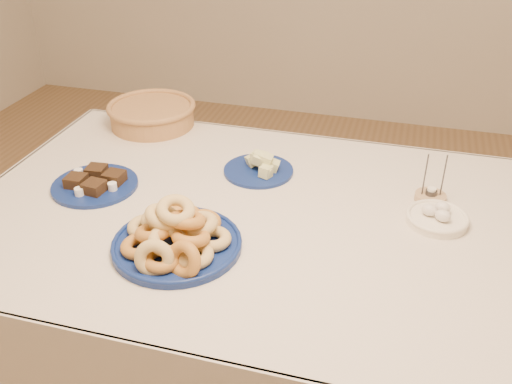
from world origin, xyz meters
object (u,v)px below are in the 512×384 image
Objects in this scene: egg_bowl at (437,217)px; candle_holder at (431,196)px; melon_plate at (260,167)px; wicker_basket at (152,114)px; donut_platter at (176,237)px; brownie_plate at (95,183)px; dining_table at (261,244)px.

candle_holder is at bearing 99.23° from egg_bowl.
melon_plate is 0.54m from wicker_basket.
donut_platter is 1.25× the size of brownie_plate.
melon_plate is at bearing 26.18° from brownie_plate.
wicker_basket is at bearing 139.06° from dining_table.
brownie_plate is (-0.46, -0.23, -0.01)m from melon_plate.
egg_bowl is (1.01, 0.08, 0.00)m from brownie_plate.
candle_holder is at bearing 23.79° from dining_table.
wicker_basket is at bearing 159.21° from egg_bowl.
brownie_plate is at bearing -168.64° from candle_holder.
egg_bowl is (0.02, -0.12, 0.00)m from candle_holder.
melon_plate is at bearing 77.83° from donut_platter.
donut_platter is 0.46m from melon_plate.
brownie_plate is (-0.36, 0.23, -0.02)m from donut_platter.
dining_table is 0.75m from wicker_basket.
egg_bowl is at bearing 25.64° from donut_platter.
candle_holder reaches higher than egg_bowl.
wicker_basket is at bearing 118.91° from donut_platter.
brownie_plate is at bearing 179.47° from dining_table.
dining_table is 0.52m from candle_holder.
wicker_basket reaches higher than dining_table.
donut_platter reaches higher than dining_table.
wicker_basket is (-0.02, 0.47, 0.03)m from brownie_plate.
donut_platter is at bearing -32.13° from brownie_plate.
donut_platter is 1.70× the size of egg_bowl.
candle_holder reaches higher than melon_plate.
brownie_plate is 1.01m from egg_bowl.
melon_plate is at bearing 165.18° from egg_bowl.
dining_table is 5.92× the size of brownie_plate.
melon_plate is 0.67× the size of wicker_basket.
brownie_plate is 1.91× the size of candle_holder.
brownie_plate is 1.01m from candle_holder.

